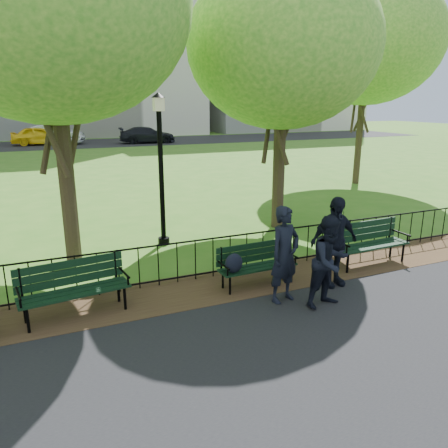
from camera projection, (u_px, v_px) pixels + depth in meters
name	position (u px, v px, depth m)	size (l,w,h in m)	color
ground	(303.00, 307.00, 8.07)	(120.00, 120.00, 0.00)	#356A1B
dirt_strip	(265.00, 278.00, 9.40)	(60.00, 1.60, 0.01)	#342115
far_street	(87.00, 143.00, 39.03)	(70.00, 9.00, 0.01)	black
iron_fence	(255.00, 249.00, 9.71)	(24.06, 0.06, 1.00)	black
apartment_east	(273.00, 35.00, 57.12)	(20.00, 15.00, 24.00)	silver
park_bench_main	(247.00, 261.00, 8.79)	(1.67, 0.57, 0.94)	black
park_bench_left_a	(73.00, 283.00, 7.65)	(1.94, 0.82, 1.07)	black
park_bench_right_a	(368.00, 238.00, 10.10)	(1.92, 0.65, 1.08)	black
lamppost	(161.00, 165.00, 11.09)	(0.35, 0.35, 3.89)	black
tree_near_w	(49.00, 1.00, 8.78)	(5.82, 5.82, 8.11)	#2D2116
tree_near_e	(283.00, 46.00, 11.89)	(5.30, 5.30, 7.39)	#2D2116
tree_mid_e	(367.00, 40.00, 18.57)	(6.39, 6.39, 8.91)	#2D2116
person_left	(285.00, 255.00, 8.10)	(0.67, 0.44, 1.84)	black
person_mid	(330.00, 262.00, 7.92)	(0.84, 0.44, 1.72)	black
person_right	(334.00, 242.00, 8.81)	(1.09, 0.45, 1.86)	black
taxi	(40.00, 136.00, 37.36)	(1.87, 4.64, 1.58)	yellow
sedan_silver	(53.00, 135.00, 38.00)	(1.78, 5.09, 1.68)	#A9ABB0
sedan_dark	(147.00, 135.00, 39.22)	(2.00, 4.93, 1.43)	black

